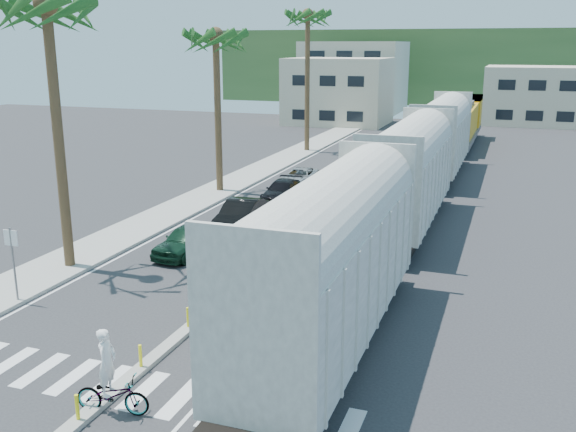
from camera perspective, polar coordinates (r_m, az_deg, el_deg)
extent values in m
plane|color=#28282B|center=(21.19, -11.44, -12.11)|extent=(140.00, 140.00, 0.00)
cube|color=gray|center=(46.01, -4.69, 3.05)|extent=(3.00, 90.00, 0.15)
cube|color=black|center=(45.41, 11.82, 2.56)|extent=(0.12, 100.00, 0.06)
cube|color=black|center=(45.25, 13.63, 2.41)|extent=(0.12, 100.00, 0.06)
cube|color=gray|center=(38.58, 3.84, 0.74)|extent=(0.45, 60.00, 0.15)
cylinder|color=yellow|center=(18.09, -18.23, -15.83)|extent=(0.10, 0.10, 0.70)
cylinder|color=yellow|center=(20.21, -12.98, -12.01)|extent=(0.10, 0.10, 0.70)
cylinder|color=yellow|center=(22.53, -8.88, -8.87)|extent=(0.10, 0.10, 0.70)
cylinder|color=yellow|center=(25.00, -5.62, -6.30)|extent=(0.10, 0.10, 0.70)
cylinder|color=yellow|center=(27.57, -2.98, -4.19)|extent=(0.10, 0.10, 0.70)
cylinder|color=yellow|center=(30.22, -0.81, -2.43)|extent=(0.10, 0.10, 0.70)
cylinder|color=yellow|center=(32.93, 1.00, -0.96)|extent=(0.10, 0.10, 0.70)
cylinder|color=yellow|center=(35.69, 2.54, 0.28)|extent=(0.10, 0.10, 0.70)
cylinder|color=yellow|center=(38.48, 3.85, 1.35)|extent=(0.10, 0.10, 0.70)
cylinder|color=yellow|center=(41.30, 4.99, 2.27)|extent=(0.10, 0.10, 0.70)
cylinder|color=yellow|center=(44.15, 5.98, 3.07)|extent=(0.10, 0.10, 0.70)
cylinder|color=yellow|center=(47.01, 6.85, 3.78)|extent=(0.10, 0.10, 0.70)
cylinder|color=yellow|center=(49.90, 7.62, 4.40)|extent=(0.10, 0.10, 0.70)
cylinder|color=yellow|center=(52.79, 8.31, 4.95)|extent=(0.10, 0.10, 0.70)
cylinder|color=yellow|center=(55.70, 8.93, 5.45)|extent=(0.10, 0.10, 0.70)
cylinder|color=yellow|center=(58.61, 9.49, 5.89)|extent=(0.10, 0.10, 0.70)
cube|color=silver|center=(19.72, -14.49, -14.47)|extent=(14.00, 2.20, 0.01)
cube|color=silver|center=(45.37, -2.72, 2.82)|extent=(0.12, 90.00, 0.01)
cube|color=silver|center=(42.79, 8.89, 1.91)|extent=(0.12, 90.00, 0.01)
cube|color=#A4A196|center=(20.15, 3.86, -4.91)|extent=(3.00, 12.88, 3.40)
cylinder|color=#A4A196|center=(19.64, 3.95, -0.24)|extent=(2.90, 12.58, 2.90)
cube|color=black|center=(21.00, 3.76, -10.56)|extent=(2.60, 12.88, 1.00)
cube|color=#A4A196|center=(34.34, 10.71, 3.22)|extent=(3.00, 12.88, 3.40)
cylinder|color=#A4A196|center=(34.04, 10.85, 6.02)|extent=(2.90, 12.58, 2.90)
cube|color=black|center=(34.84, 10.54, -0.33)|extent=(2.60, 12.88, 1.00)
cube|color=#A4A196|center=(49.01, 13.53, 6.54)|extent=(3.00, 12.88, 3.40)
cylinder|color=#A4A196|center=(48.80, 13.65, 8.51)|extent=(2.90, 12.58, 2.90)
cube|color=black|center=(49.36, 13.37, 4.01)|extent=(2.60, 12.88, 1.00)
cube|color=#4C4C4F|center=(65.02, 15.04, 6.96)|extent=(3.00, 17.00, 0.50)
cube|color=orange|center=(63.85, 15.05, 8.22)|extent=(2.70, 12.24, 2.60)
cube|color=orange|center=(70.54, 15.55, 9.03)|extent=(3.00, 3.74, 3.20)
cube|color=black|center=(65.10, 15.00, 6.44)|extent=(2.60, 13.60, 0.90)
cylinder|color=brown|center=(28.77, -19.69, 6.03)|extent=(0.44, 0.44, 11.00)
sphere|color=#174B1A|center=(28.53, -20.73, 17.29)|extent=(3.20, 3.20, 3.20)
cylinder|color=brown|center=(42.47, -6.25, 8.75)|extent=(0.44, 0.44, 10.00)
sphere|color=#174B1A|center=(42.23, -6.45, 15.71)|extent=(3.20, 3.20, 3.20)
cylinder|color=brown|center=(58.97, 1.72, 11.52)|extent=(0.44, 0.44, 12.00)
sphere|color=#174B1A|center=(58.92, 1.77, 17.50)|extent=(3.20, 3.20, 3.20)
cylinder|color=slate|center=(26.28, -23.18, -4.10)|extent=(0.08, 0.08, 3.00)
cube|color=silver|center=(25.97, -23.43, -1.80)|extent=(0.60, 0.04, 0.60)
cube|color=#BDB496|center=(81.01, 4.52, 11.00)|extent=(12.00, 10.00, 8.00)
cube|color=#BDB496|center=(96.92, 5.90, 12.21)|extent=(14.00, 12.00, 10.00)
cube|color=#BDB496|center=(86.26, 21.13, 9.97)|extent=(12.00, 10.00, 7.00)
cube|color=#385628|center=(116.52, 14.97, 12.74)|extent=(80.00, 20.00, 12.00)
imported|color=black|center=(30.35, -8.93, -2.13)|extent=(2.46, 4.50, 1.43)
imported|color=black|center=(34.06, -4.20, 0.06)|extent=(2.29, 5.04, 1.59)
imported|color=black|center=(40.40, -0.55, 2.24)|extent=(2.17, 4.57, 1.28)
imported|color=#ACAFB2|center=(44.99, 1.06, 3.51)|extent=(2.48, 4.55, 1.20)
imported|color=#9EA0A5|center=(18.31, -15.32, -15.07)|extent=(1.36, 2.26, 1.07)
imported|color=white|center=(17.92, -15.80, -12.37)|extent=(0.82, 0.66, 1.86)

